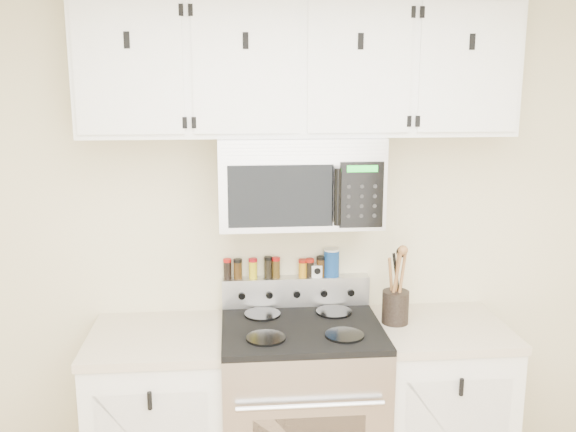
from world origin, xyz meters
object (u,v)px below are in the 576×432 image
object	(u,v)px
range	(301,413)
salt_canister	(331,262)
utensil_crock	(395,304)
microwave	(299,180)

from	to	relation	value
range	salt_canister	size ratio (longest dim) A/B	7.47
range	utensil_crock	size ratio (longest dim) A/B	2.88
range	microwave	size ratio (longest dim) A/B	1.45
utensil_crock	salt_canister	distance (m)	0.39
microwave	salt_canister	size ratio (longest dim) A/B	5.16
microwave	utensil_crock	size ratio (longest dim) A/B	1.99
range	microwave	distance (m)	1.15
range	microwave	bearing A→B (deg)	89.77
range	salt_canister	world-z (taller)	salt_canister
microwave	salt_canister	bearing A→B (deg)	40.09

